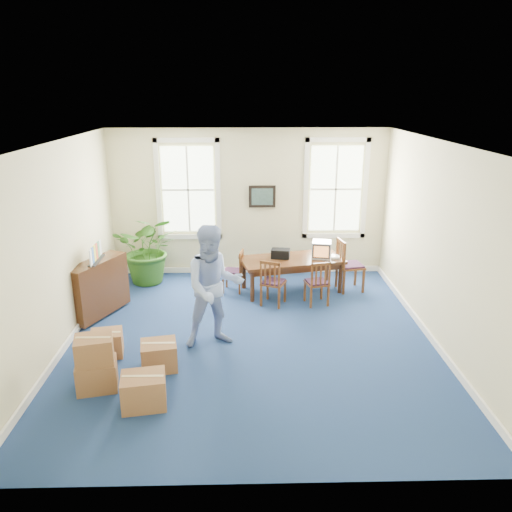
{
  "coord_description": "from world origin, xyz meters",
  "views": [
    {
      "loc": [
        -0.1,
        -7.47,
        3.92
      ],
      "look_at": [
        0.1,
        0.6,
        1.25
      ],
      "focal_mm": 35.0,
      "sensor_mm": 36.0,
      "label": 1
    }
  ],
  "objects_px": {
    "crt_tv": "(322,249)",
    "conference_table": "(292,274)",
    "chair_near_left": "(273,282)",
    "cardboard_boxes": "(113,358)",
    "credenza": "(99,290)",
    "man": "(214,287)",
    "potted_plant": "(149,249)"
  },
  "relations": [
    {
      "from": "conference_table",
      "to": "crt_tv",
      "type": "relative_size",
      "value": 4.95
    },
    {
      "from": "conference_table",
      "to": "man",
      "type": "height_order",
      "value": "man"
    },
    {
      "from": "chair_near_left",
      "to": "credenza",
      "type": "height_order",
      "value": "credenza"
    },
    {
      "from": "credenza",
      "to": "chair_near_left",
      "type": "bearing_deg",
      "value": 32.0
    },
    {
      "from": "crt_tv",
      "to": "potted_plant",
      "type": "height_order",
      "value": "potted_plant"
    },
    {
      "from": "conference_table",
      "to": "potted_plant",
      "type": "relative_size",
      "value": 1.36
    },
    {
      "from": "conference_table",
      "to": "credenza",
      "type": "distance_m",
      "value": 3.79
    },
    {
      "from": "man",
      "to": "credenza",
      "type": "height_order",
      "value": "man"
    },
    {
      "from": "conference_table",
      "to": "cardboard_boxes",
      "type": "bearing_deg",
      "value": -142.22
    },
    {
      "from": "conference_table",
      "to": "potted_plant",
      "type": "xyz_separation_m",
      "value": [
        -2.99,
        0.56,
        0.4
      ]
    },
    {
      "from": "man",
      "to": "cardboard_boxes",
      "type": "distance_m",
      "value": 1.87
    },
    {
      "from": "conference_table",
      "to": "crt_tv",
      "type": "bearing_deg",
      "value": -8.34
    },
    {
      "from": "crt_tv",
      "to": "conference_table",
      "type": "bearing_deg",
      "value": -164.75
    },
    {
      "from": "cardboard_boxes",
      "to": "credenza",
      "type": "bearing_deg",
      "value": 109.47
    },
    {
      "from": "chair_near_left",
      "to": "crt_tv",
      "type": "bearing_deg",
      "value": -121.11
    },
    {
      "from": "cardboard_boxes",
      "to": "chair_near_left",
      "type": "bearing_deg",
      "value": 48.62
    },
    {
      "from": "conference_table",
      "to": "man",
      "type": "bearing_deg",
      "value": -135.49
    },
    {
      "from": "man",
      "to": "potted_plant",
      "type": "relative_size",
      "value": 1.33
    },
    {
      "from": "conference_table",
      "to": "potted_plant",
      "type": "bearing_deg",
      "value": 156.67
    },
    {
      "from": "man",
      "to": "cardboard_boxes",
      "type": "height_order",
      "value": "man"
    },
    {
      "from": "conference_table",
      "to": "cardboard_boxes",
      "type": "distance_m",
      "value": 4.42
    },
    {
      "from": "man",
      "to": "potted_plant",
      "type": "height_order",
      "value": "man"
    },
    {
      "from": "crt_tv",
      "to": "potted_plant",
      "type": "xyz_separation_m",
      "value": [
        -3.6,
        0.51,
        -0.12
      ]
    },
    {
      "from": "cardboard_boxes",
      "to": "crt_tv",
      "type": "bearing_deg",
      "value": 45.37
    },
    {
      "from": "crt_tv",
      "to": "credenza",
      "type": "height_order",
      "value": "crt_tv"
    },
    {
      "from": "chair_near_left",
      "to": "cardboard_boxes",
      "type": "distance_m",
      "value": 3.62
    },
    {
      "from": "crt_tv",
      "to": "cardboard_boxes",
      "type": "height_order",
      "value": "crt_tv"
    },
    {
      "from": "potted_plant",
      "to": "man",
      "type": "bearing_deg",
      "value": -61.3
    },
    {
      "from": "conference_table",
      "to": "chair_near_left",
      "type": "distance_m",
      "value": 0.82
    },
    {
      "from": "crt_tv",
      "to": "chair_near_left",
      "type": "distance_m",
      "value": 1.32
    },
    {
      "from": "conference_table",
      "to": "cardboard_boxes",
      "type": "height_order",
      "value": "cardboard_boxes"
    },
    {
      "from": "man",
      "to": "conference_table",
      "type": "bearing_deg",
      "value": 42.91
    }
  ]
}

